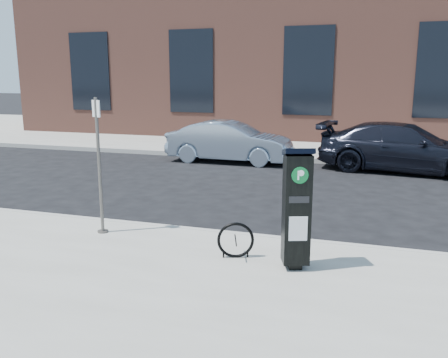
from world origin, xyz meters
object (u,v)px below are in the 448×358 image
at_px(car_silver, 230,142).
at_px(car_dark, 404,148).
at_px(parking_kiosk, 297,207).
at_px(sign_pole, 99,167).
at_px(bike_rack, 236,240).

distance_m(car_silver, car_dark, 5.41).
bearing_deg(car_silver, parking_kiosk, -157.01).
distance_m(sign_pole, bike_rack, 2.70).
bearing_deg(sign_pole, car_silver, 115.32).
height_order(parking_kiosk, car_dark, parking_kiosk).
bearing_deg(car_dark, bike_rack, 169.39).
bearing_deg(sign_pole, car_dark, 81.22).
height_order(sign_pole, car_silver, sign_pole).
height_order(bike_rack, car_dark, car_dark).
distance_m(sign_pole, car_dark, 9.66).
bearing_deg(car_dark, car_silver, 97.32).
bearing_deg(bike_rack, car_dark, 53.44).
height_order(sign_pole, bike_rack, sign_pole).
xyz_separation_m(parking_kiosk, bike_rack, (-0.90, 0.13, -0.62)).
bearing_deg(parking_kiosk, car_silver, 93.16).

